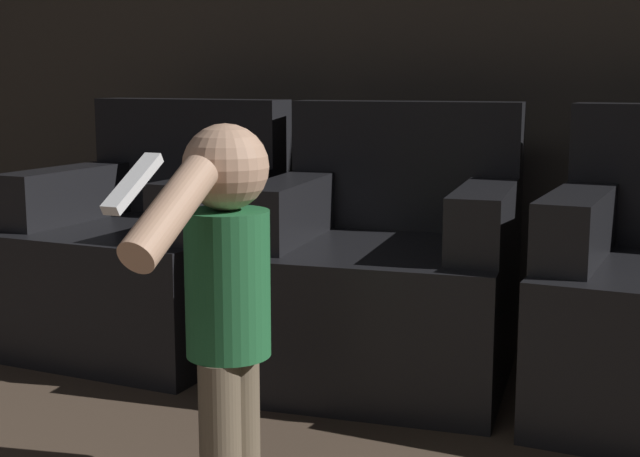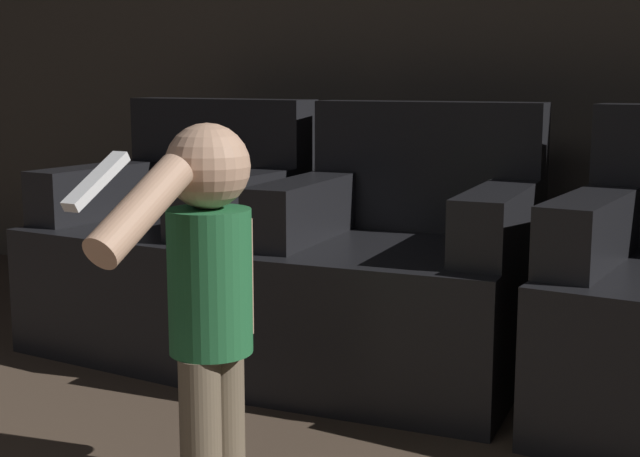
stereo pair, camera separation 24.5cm
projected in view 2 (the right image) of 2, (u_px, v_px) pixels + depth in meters
name	position (u px, v px, depth m)	size (l,w,h in m)	color
wall_back	(418.00, 1.00, 3.66)	(8.40, 0.05, 2.60)	#51493F
armchair_left	(178.00, 254.00, 3.39)	(0.83, 0.85, 0.91)	black
armchair_middle	(402.00, 280.00, 2.95)	(0.89, 0.90, 0.91)	black
person_toddler	(208.00, 282.00, 2.04)	(0.20, 0.61, 0.89)	brown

